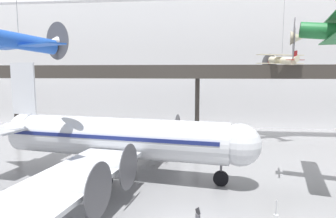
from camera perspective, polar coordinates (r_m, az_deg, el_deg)
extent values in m
cube|color=white|center=(54.33, 5.80, 9.83)|extent=(140.00, 3.00, 24.68)
cube|color=#38332D|center=(45.66, 5.63, 6.38)|extent=(110.00, 3.20, 0.90)
cube|color=#38332D|center=(44.12, 5.61, 7.66)|extent=(110.00, 0.12, 1.10)
cylinder|color=#38332D|center=(56.18, -27.00, 0.85)|extent=(0.70, 0.70, 8.72)
cylinder|color=#38332D|center=(46.92, 5.57, 0.51)|extent=(0.70, 0.70, 8.72)
cylinder|color=silver|center=(28.08, -9.85, -5.35)|extent=(20.96, 6.59, 3.63)
sphere|color=silver|center=(25.61, 13.53, -6.65)|extent=(3.56, 3.56, 3.56)
cone|color=silver|center=(34.24, -27.33, -3.35)|extent=(5.16, 3.99, 3.34)
cube|color=navy|center=(28.00, -9.86, -4.63)|extent=(19.55, 6.46, 0.33)
cube|color=silver|center=(35.68, -3.12, -3.95)|extent=(6.67, 13.77, 0.28)
cube|color=silver|center=(20.84, -17.82, -12.33)|extent=(6.67, 13.77, 0.28)
cylinder|color=silver|center=(32.53, -2.27, -4.93)|extent=(2.63, 2.07, 1.74)
cylinder|color=#4C4C51|center=(32.17, -0.02, -5.06)|extent=(0.54, 3.29, 3.31)
cylinder|color=silver|center=(36.76, -0.22, -3.53)|extent=(2.63, 2.07, 1.74)
cylinder|color=#4C4C51|center=(36.45, 1.79, -3.63)|extent=(0.54, 3.29, 3.31)
cylinder|color=silver|center=(22.56, -10.64, -10.47)|extent=(2.63, 2.07, 1.74)
cylinder|color=#4C4C51|center=(22.04, -7.48, -10.83)|extent=(0.54, 3.29, 3.31)
cylinder|color=silver|center=(18.84, -16.68, -14.23)|extent=(2.63, 2.07, 1.74)
cylinder|color=#4C4C51|center=(18.22, -13.01, -14.86)|extent=(0.54, 3.29, 3.31)
cube|color=silver|center=(32.84, -25.84, 3.51)|extent=(2.64, 0.58, 5.08)
cube|color=silver|center=(32.98, -25.02, -2.79)|extent=(3.99, 9.73, 0.20)
cylinder|color=#4C4C51|center=(26.35, 10.06, -11.66)|extent=(0.20, 0.20, 1.21)
cylinder|color=black|center=(26.55, 10.03, -12.90)|extent=(1.34, 0.56, 1.30)
cylinder|color=#4C4C51|center=(31.16, -7.10, -8.66)|extent=(0.20, 0.20, 1.21)
cylinder|color=black|center=(31.33, -7.09, -9.73)|extent=(1.34, 0.56, 1.30)
cylinder|color=#4C4C51|center=(26.10, -11.95, -11.89)|extent=(0.20, 0.20, 1.21)
cylinder|color=black|center=(26.31, -11.92, -13.14)|extent=(1.34, 0.56, 1.30)
cylinder|color=beige|center=(43.75, 20.85, 8.62)|extent=(2.84, 4.65, 1.30)
cone|color=maroon|center=(45.65, 18.90, 8.39)|extent=(1.10, 1.06, 0.86)
cylinder|color=#4C4C51|center=(45.78, 18.77, 8.37)|extent=(2.27, 1.08, 2.49)
cone|color=beige|center=(42.03, 22.83, 8.84)|extent=(1.28, 1.52, 0.90)
cube|color=beige|center=(44.00, 20.66, 9.61)|extent=(6.81, 3.96, 0.10)
cube|color=beige|center=(43.96, 20.60, 8.12)|extent=(6.81, 3.96, 0.10)
cube|color=maroon|center=(41.84, 23.11, 9.40)|extent=(0.29, 0.54, 1.15)
cube|color=maroon|center=(41.81, 23.07, 8.61)|extent=(2.50, 1.56, 0.06)
cylinder|color=slate|center=(44.13, 21.11, 14.33)|extent=(0.04, 0.04, 7.84)
cylinder|color=#1E4CAD|center=(25.09, -26.54, 11.49)|extent=(3.90, 5.59, 1.68)
cone|color=white|center=(26.62, -20.74, 12.04)|extent=(1.39, 1.35, 1.06)
cylinder|color=#4C4C51|center=(26.74, -20.36, 12.07)|extent=(2.68, 1.56, 3.07)
cube|color=#1E4CAD|center=(25.22, -25.79, 10.69)|extent=(8.15, 5.49, 0.10)
cone|color=beige|center=(26.74, 23.36, 12.33)|extent=(1.26, 1.35, 1.14)
cylinder|color=#4C4C51|center=(26.72, 22.87, 12.31)|extent=(0.82, 3.22, 3.30)
cylinder|color=#B2B5BA|center=(22.76, 19.87, -18.44)|extent=(0.36, 0.36, 0.04)
cylinder|color=#B2B5BA|center=(22.55, 19.92, -17.30)|extent=(0.07, 0.07, 0.95)
sphere|color=#B2B5BA|center=(22.35, 19.98, -16.10)|extent=(0.10, 0.10, 0.10)
cube|color=#232326|center=(20.11, 5.71, -18.86)|extent=(0.36, 0.72, 0.73)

